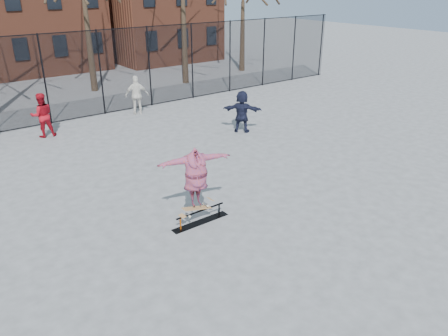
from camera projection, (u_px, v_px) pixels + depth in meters
ground at (266, 234)px, 11.33m from camera, size 100.00×100.00×0.00m
skate_rail at (200, 218)px, 11.84m from camera, size 1.71×0.26×0.38m
skateboard at (197, 210)px, 11.66m from camera, size 0.92×0.22×0.11m
skater at (196, 180)px, 11.32m from camera, size 2.05×1.00×1.61m
bystander_red at (42, 115)px, 18.04m from camera, size 0.98×0.81×1.85m
bystander_white at (137, 95)px, 21.10m from camera, size 1.19×0.83×1.88m
bystander_navy at (242, 111)px, 18.62m from camera, size 1.54×1.58×1.81m
fence at (75, 75)px, 19.99m from camera, size 34.03×0.07×4.00m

